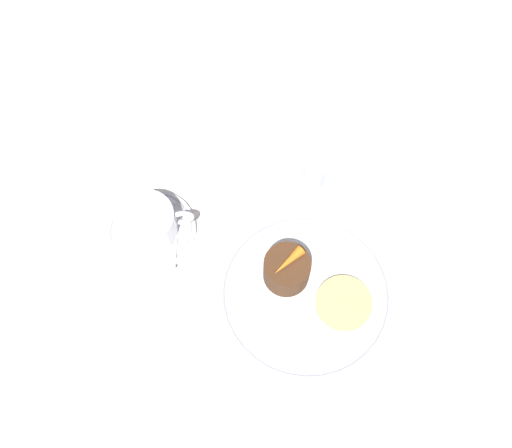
# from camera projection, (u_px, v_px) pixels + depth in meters

# --- Properties ---
(ground_plane) EXTENTS (3.00, 3.00, 0.00)m
(ground_plane) POSITION_uv_depth(u_px,v_px,m) (283.00, 264.00, 0.86)
(ground_plane) COLOR white
(dinner_plate) EXTENTS (0.25, 0.25, 0.01)m
(dinner_plate) POSITION_uv_depth(u_px,v_px,m) (305.00, 294.00, 0.83)
(dinner_plate) COLOR white
(dinner_plate) RESTS_ON ground_plane
(saucer) EXTENTS (0.13, 0.13, 0.01)m
(saucer) POSITION_uv_depth(u_px,v_px,m) (151.00, 230.00, 0.87)
(saucer) COLOR white
(saucer) RESTS_ON ground_plane
(coffee_cup) EXTENTS (0.11, 0.08, 0.05)m
(coffee_cup) POSITION_uv_depth(u_px,v_px,m) (147.00, 223.00, 0.84)
(coffee_cup) COLOR white
(coffee_cup) RESTS_ON saucer
(spoon) EXTENTS (0.03, 0.10, 0.00)m
(spoon) POSITION_uv_depth(u_px,v_px,m) (177.00, 226.00, 0.87)
(spoon) COLOR silver
(spoon) RESTS_ON saucer
(wine_glass) EXTENTS (0.07, 0.07, 0.12)m
(wine_glass) POSITION_uv_depth(u_px,v_px,m) (316.00, 156.00, 0.84)
(wine_glass) COLOR silver
(wine_glass) RESTS_ON ground_plane
(fork) EXTENTS (0.03, 0.19, 0.01)m
(fork) POSITION_uv_depth(u_px,v_px,m) (434.00, 280.00, 0.85)
(fork) COLOR silver
(fork) RESTS_ON ground_plane
(dessert_cake) EXTENTS (0.06, 0.06, 0.05)m
(dessert_cake) POSITION_uv_depth(u_px,v_px,m) (290.00, 269.00, 0.82)
(dessert_cake) COLOR #4C2D19
(dessert_cake) RESTS_ON dinner_plate
(carrot_garnish) EXTENTS (0.05, 0.04, 0.01)m
(carrot_garnish) POSITION_uv_depth(u_px,v_px,m) (291.00, 261.00, 0.79)
(carrot_garnish) COLOR orange
(carrot_garnish) RESTS_ON dessert_cake
(pineapple_slice) EXTENTS (0.08, 0.08, 0.01)m
(pineapple_slice) POSITION_uv_depth(u_px,v_px,m) (344.00, 303.00, 0.81)
(pineapple_slice) COLOR #EFE075
(pineapple_slice) RESTS_ON dinner_plate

